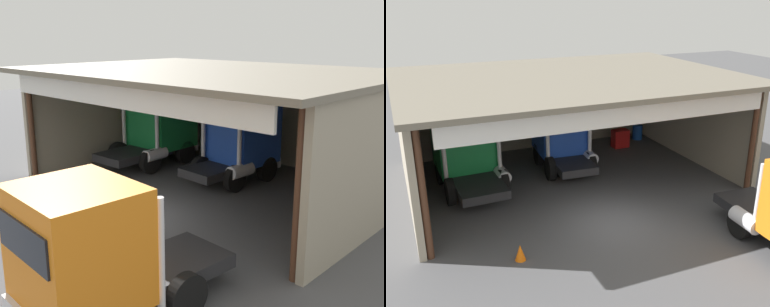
# 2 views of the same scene
# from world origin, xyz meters

# --- Properties ---
(ground_plane) EXTENTS (80.00, 80.00, 0.00)m
(ground_plane) POSITION_xyz_m (0.00, 0.00, 0.00)
(ground_plane) COLOR #4C4C4F
(ground_plane) RESTS_ON ground
(workshop_shed) EXTENTS (14.49, 10.67, 4.92)m
(workshop_shed) POSITION_xyz_m (0.00, 5.58, 3.47)
(workshop_shed) COLOR #9E937F
(workshop_shed) RESTS_ON ground
(truck_green_center_bay) EXTENTS (2.83, 5.11, 3.52)m
(truck_green_center_bay) POSITION_xyz_m (-4.40, 5.60, 1.88)
(truck_green_center_bay) COLOR #197F3D
(truck_green_center_bay) RESTS_ON ground
(truck_blue_right_bay) EXTENTS (2.55, 4.55, 3.34)m
(truck_blue_right_bay) POSITION_xyz_m (0.30, 6.09, 1.79)
(truck_blue_right_bay) COLOR #1E47B7
(truck_blue_right_bay) RESTS_ON ground
(truck_orange_yard_outside) EXTENTS (2.73, 5.24, 3.34)m
(truck_orange_yard_outside) POSITION_xyz_m (4.56, -4.54, 1.74)
(truck_orange_yard_outside) COLOR orange
(truck_orange_yard_outside) RESTS_ON ground
(tool_cart) EXTENTS (0.90, 0.60, 1.00)m
(tool_cart) POSITION_xyz_m (4.43, 7.66, 0.50)
(tool_cart) COLOR red
(tool_cart) RESTS_ON ground
(traffic_cone) EXTENTS (0.36, 0.36, 0.56)m
(traffic_cone) POSITION_xyz_m (-4.00, -1.14, 0.28)
(traffic_cone) COLOR orange
(traffic_cone) RESTS_ON ground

